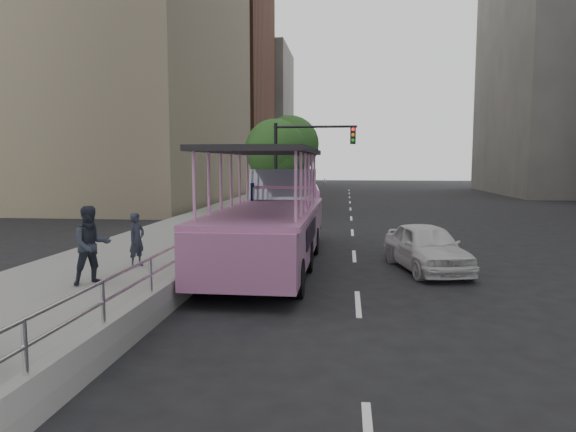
% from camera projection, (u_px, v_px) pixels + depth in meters
% --- Properties ---
extents(ground, '(160.00, 160.00, 0.00)m').
position_uv_depth(ground, '(319.00, 282.00, 13.83)').
color(ground, black).
extents(sidewalk, '(5.50, 80.00, 0.30)m').
position_uv_depth(sidewalk, '(209.00, 227.00, 24.34)').
color(sidewalk, gray).
rests_on(sidewalk, ground).
extents(kerb_wall, '(0.24, 30.00, 0.36)m').
position_uv_depth(kerb_wall, '(223.00, 250.00, 16.10)').
color(kerb_wall, gray).
rests_on(kerb_wall, sidewalk).
extents(guardrail, '(0.07, 22.00, 0.71)m').
position_uv_depth(guardrail, '(223.00, 229.00, 16.03)').
color(guardrail, silver).
rests_on(guardrail, kerb_wall).
extents(duck_boat, '(2.80, 10.92, 3.62)m').
position_uv_depth(duck_boat, '(274.00, 221.00, 16.39)').
color(duck_boat, black).
rests_on(duck_boat, ground).
extents(car, '(2.50, 4.39, 1.41)m').
position_uv_depth(car, '(427.00, 247.00, 15.31)').
color(car, silver).
rests_on(car, ground).
extents(pedestrian_near, '(0.53, 0.65, 1.52)m').
position_uv_depth(pedestrian_near, '(137.00, 240.00, 14.39)').
color(pedestrian_near, '#2B3140').
rests_on(pedestrian_near, sidewalk).
extents(pedestrian_mid, '(1.16, 1.15, 1.89)m').
position_uv_depth(pedestrian_mid, '(92.00, 245.00, 12.29)').
color(pedestrian_mid, '#2B3140').
rests_on(pedestrian_mid, sidewalk).
extents(parking_sign, '(0.16, 0.55, 2.48)m').
position_uv_depth(parking_sign, '(254.00, 208.00, 18.58)').
color(parking_sign, black).
rests_on(parking_sign, ground).
extents(traffic_signal, '(4.20, 0.32, 5.20)m').
position_uv_depth(traffic_signal, '(299.00, 157.00, 26.00)').
color(traffic_signal, black).
rests_on(traffic_signal, ground).
extents(street_tree_near, '(3.52, 3.52, 5.72)m').
position_uv_depth(street_tree_near, '(277.00, 152.00, 29.54)').
color(street_tree_near, '#3E2D1C').
rests_on(street_tree_near, ground).
extents(street_tree_far, '(3.97, 3.97, 6.45)m').
position_uv_depth(street_tree_far, '(291.00, 146.00, 35.39)').
color(street_tree_far, '#3E2D1C').
rests_on(street_tree_far, ground).
extents(midrise_brick, '(18.00, 16.00, 26.00)m').
position_uv_depth(midrise_brick, '(192.00, 81.00, 61.93)').
color(midrise_brick, brown).
rests_on(midrise_brick, ground).
extents(midrise_stone_b, '(16.00, 14.00, 20.00)m').
position_uv_depth(midrise_stone_b, '(237.00, 117.00, 77.82)').
color(midrise_stone_b, gray).
rests_on(midrise_stone_b, ground).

